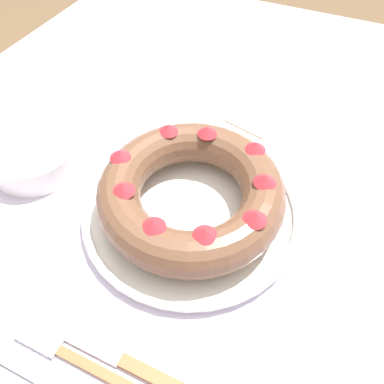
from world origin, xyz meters
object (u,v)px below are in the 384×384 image
object	(u,v)px
serving_dish	(192,209)
bundt_cake	(192,192)
cake_knife	(123,361)
fork	(79,361)
side_bowl	(34,155)
napkin	(260,114)

from	to	relation	value
serving_dish	bundt_cake	bearing A→B (deg)	-39.14
cake_knife	fork	bearing A→B (deg)	114.05
serving_dish	cake_knife	xyz separation A→B (m)	(-0.24, -0.02, -0.01)
side_bowl	napkin	world-z (taller)	side_bowl
bundt_cake	fork	distance (m)	0.27
side_bowl	fork	bearing A→B (deg)	-133.13
bundt_cake	napkin	bearing A→B (deg)	-4.61
serving_dish	fork	size ratio (longest dim) A/B	1.60
bundt_cake	cake_knife	world-z (taller)	bundt_cake
serving_dish	fork	distance (m)	0.26
bundt_cake	side_bowl	distance (m)	0.29
cake_knife	napkin	size ratio (longest dim) A/B	1.48
side_bowl	napkin	distance (m)	0.43
cake_knife	side_bowl	xyz separation A→B (m)	(0.22, 0.31, 0.02)
serving_dish	side_bowl	distance (m)	0.29
fork	bundt_cake	bearing A→B (deg)	-10.44
fork	side_bowl	size ratio (longest dim) A/B	1.39
napkin	fork	bearing A→B (deg)	174.30
serving_dish	bundt_cake	size ratio (longest dim) A/B	1.21
cake_knife	bundt_cake	bearing A→B (deg)	3.78
fork	side_bowl	xyz separation A→B (m)	(0.24, 0.26, 0.02)
serving_dish	cake_knife	bearing A→B (deg)	-175.87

